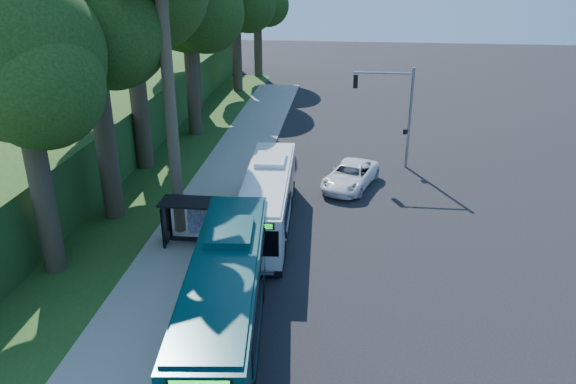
# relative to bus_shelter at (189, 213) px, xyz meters

# --- Properties ---
(ground) EXTENTS (140.00, 140.00, 0.00)m
(ground) POSITION_rel_bus_shelter_xyz_m (7.26, 2.86, -1.81)
(ground) COLOR black
(ground) RESTS_ON ground
(sidewalk) EXTENTS (4.50, 70.00, 0.12)m
(sidewalk) POSITION_rel_bus_shelter_xyz_m (-0.04, 2.86, -1.75)
(sidewalk) COLOR gray
(sidewalk) RESTS_ON ground
(red_curb) EXTENTS (0.25, 30.00, 0.13)m
(red_curb) POSITION_rel_bus_shelter_xyz_m (2.26, -1.14, -1.74)
(red_curb) COLOR maroon
(red_curb) RESTS_ON ground
(grass_verge) EXTENTS (8.00, 70.00, 0.06)m
(grass_verge) POSITION_rel_bus_shelter_xyz_m (-5.74, 7.86, -1.78)
(grass_verge) COLOR #234719
(grass_verge) RESTS_ON ground
(bus_shelter) EXTENTS (3.20, 1.51, 2.55)m
(bus_shelter) POSITION_rel_bus_shelter_xyz_m (0.00, 0.00, 0.00)
(bus_shelter) COLOR black
(bus_shelter) RESTS_ON ground
(stop_sign_pole) EXTENTS (0.35, 0.06, 3.17)m
(stop_sign_pole) POSITION_rel_bus_shelter_xyz_m (1.86, -2.14, 0.28)
(stop_sign_pole) COLOR gray
(stop_sign_pole) RESTS_ON ground
(traffic_signal_pole) EXTENTS (4.10, 0.30, 7.00)m
(traffic_signal_pole) POSITION_rel_bus_shelter_xyz_m (11.04, 12.86, 2.62)
(traffic_signal_pole) COLOR gray
(traffic_signal_pole) RESTS_ON ground
(hillside_backdrop) EXTENTS (24.00, 60.00, 8.80)m
(hillside_backdrop) POSITION_rel_bus_shelter_xyz_m (-19.04, 17.96, 0.63)
(hillside_backdrop) COLOR #234719
(hillside_backdrop) RESTS_ON ground
(tree_0) EXTENTS (8.40, 8.00, 15.70)m
(tree_0) POSITION_rel_bus_shelter_xyz_m (-5.14, 2.84, 9.40)
(tree_0) COLOR #382B1E
(tree_0) RESTS_ON ground
(tree_2) EXTENTS (8.82, 8.40, 15.12)m
(tree_2) POSITION_rel_bus_shelter_xyz_m (-4.64, 18.84, 8.67)
(tree_2) COLOR #382B1E
(tree_2) RESTS_ON ground
(tree_6) EXTENTS (7.56, 7.20, 13.74)m
(tree_6) POSITION_rel_bus_shelter_xyz_m (-5.65, -3.16, 7.90)
(tree_6) COLOR #382B1E
(tree_6) RESTS_ON ground
(white_bus) EXTENTS (2.91, 11.32, 3.35)m
(white_bus) POSITION_rel_bus_shelter_xyz_m (3.68, 2.79, -0.17)
(white_bus) COLOR silver
(white_bus) RESTS_ON ground
(teal_bus) EXTENTS (3.86, 12.58, 3.69)m
(teal_bus) POSITION_rel_bus_shelter_xyz_m (3.44, -6.99, -0.01)
(teal_bus) COLOR #0A3537
(teal_bus) RESTS_ON ground
(pickup) EXTENTS (4.16, 6.00, 1.52)m
(pickup) POSITION_rel_bus_shelter_xyz_m (8.17, 8.79, -1.04)
(pickup) COLOR white
(pickup) RESTS_ON ground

